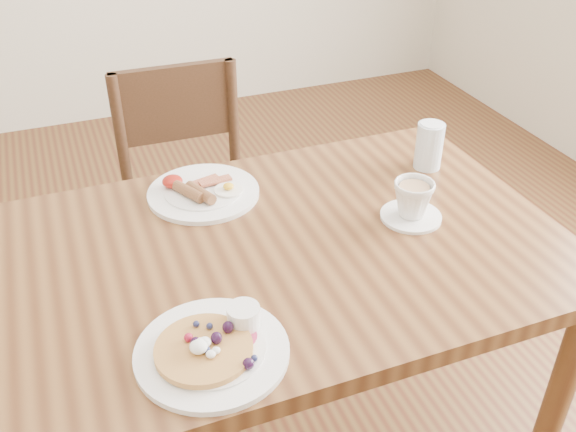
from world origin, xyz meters
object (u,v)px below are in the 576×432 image
object	(u,v)px
water_glass	(429,146)
chair_far	(192,198)
pancake_plate	(213,347)
teacup_saucer	(413,202)
breakfast_plate	(202,191)
dining_table	(288,278)

from	to	relation	value
water_glass	chair_far	bearing A→B (deg)	137.35
pancake_plate	teacup_saucer	xyz separation A→B (m)	(0.54, 0.25, 0.03)
chair_far	breakfast_plate	distance (m)	0.49
dining_table	pancake_plate	size ratio (longest dim) A/B	4.44
dining_table	pancake_plate	xyz separation A→B (m)	(-0.24, -0.26, 0.11)
breakfast_plate	teacup_saucer	world-z (taller)	teacup_saucer
teacup_saucer	dining_table	bearing A→B (deg)	178.03
dining_table	chair_far	bearing A→B (deg)	95.59
dining_table	pancake_plate	world-z (taller)	pancake_plate
breakfast_plate	teacup_saucer	distance (m)	0.50
breakfast_plate	water_glass	xyz separation A→B (m)	(0.58, -0.07, 0.05)
teacup_saucer	pancake_plate	bearing A→B (deg)	-155.30
breakfast_plate	water_glass	world-z (taller)	water_glass
dining_table	teacup_saucer	world-z (taller)	teacup_saucer
dining_table	chair_far	xyz separation A→B (m)	(-0.07, 0.67, -0.16)
pancake_plate	breakfast_plate	world-z (taller)	pancake_plate
dining_table	breakfast_plate	distance (m)	0.31
breakfast_plate	water_glass	distance (m)	0.59
chair_far	water_glass	xyz separation A→B (m)	(0.53, -0.48, 0.32)
dining_table	chair_far	distance (m)	0.69
chair_far	pancake_plate	distance (m)	0.98
pancake_plate	breakfast_plate	size ratio (longest dim) A/B	1.00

